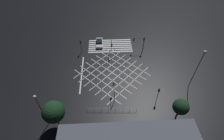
% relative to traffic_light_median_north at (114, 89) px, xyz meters
% --- Properties ---
extents(ground_plane, '(200.00, 200.00, 0.00)m').
position_rel_traffic_light_median_north_xyz_m(ground_plane, '(0.05, -7.02, -2.51)').
color(ground_plane, black).
extents(road_markings, '(18.35, 22.75, 0.01)m').
position_rel_traffic_light_median_north_xyz_m(road_markings, '(0.40, -13.02, -2.51)').
color(road_markings, silver).
rests_on(road_markings, ground_plane).
extents(traffic_light_median_north, '(0.36, 2.73, 3.41)m').
position_rel_traffic_light_median_north_xyz_m(traffic_light_median_north, '(0.00, 0.00, 0.00)').
color(traffic_light_median_north, '#424244').
rests_on(traffic_light_median_north, ground_plane).
extents(traffic_light_sw_main, '(3.01, 0.36, 4.21)m').
position_rel_traffic_light_median_north_xyz_m(traffic_light_sw_main, '(-7.32, -15.15, 0.61)').
color(traffic_light_sw_main, '#424244').
rests_on(traffic_light_sw_main, ground_plane).
extents(traffic_light_se_cross, '(0.36, 0.39, 3.91)m').
position_rel_traffic_light_median_north_xyz_m(traffic_light_se_cross, '(7.89, -15.19, 0.28)').
color(traffic_light_se_cross, '#424244').
rests_on(traffic_light_se_cross, ground_plane).
extents(traffic_light_median_south, '(0.36, 2.92, 4.00)m').
position_rel_traffic_light_median_north_xyz_m(traffic_light_median_south, '(-0.17, -14.38, 0.45)').
color(traffic_light_median_south, '#424244').
rests_on(traffic_light_median_south, ground_plane).
extents(traffic_light_nw_cross, '(0.36, 0.39, 3.81)m').
position_rel_traffic_light_median_north_xyz_m(traffic_light_nw_cross, '(-8.79, 1.42, 0.21)').
color(traffic_light_nw_cross, '#424244').
rests_on(traffic_light_nw_cross, ground_plane).
extents(traffic_light_sw_cross, '(0.36, 0.39, 4.52)m').
position_rel_traffic_light_median_north_xyz_m(traffic_light_sw_cross, '(-8.68, -14.80, 0.70)').
color(traffic_light_sw_cross, '#424244').
rests_on(traffic_light_sw_cross, ground_plane).
extents(street_lamp_east, '(0.61, 0.61, 10.32)m').
position_rel_traffic_light_median_north_xyz_m(street_lamp_east, '(-16.81, -1.82, 5.16)').
color(street_lamp_east, '#424244').
rests_on(street_lamp_east, ground_plane).
extents(street_lamp_west, '(0.48, 0.48, 8.78)m').
position_rel_traffic_light_median_north_xyz_m(street_lamp_west, '(12.57, 5.76, 3.44)').
color(street_lamp_west, '#424244').
rests_on(street_lamp_west, ground_plane).
extents(street_tree_near, '(3.88, 3.88, 6.56)m').
position_rel_traffic_light_median_north_xyz_m(street_tree_near, '(10.55, 6.13, 2.10)').
color(street_tree_near, brown).
rests_on(street_tree_near, ground_plane).
extents(street_tree_far, '(2.95, 2.95, 5.09)m').
position_rel_traffic_light_median_north_xyz_m(street_tree_far, '(-11.70, 5.56, 1.08)').
color(street_tree_far, brown).
rests_on(street_tree_far, ground_plane).
extents(waiting_car, '(1.80, 4.53, 1.29)m').
position_rel_traffic_light_median_north_xyz_m(waiting_car, '(3.10, -18.46, -1.90)').
color(waiting_car, silver).
rests_on(waiting_car, ground_plane).
extents(pedestrian_railing, '(9.86, 0.52, 1.05)m').
position_rel_traffic_light_median_north_xyz_m(pedestrian_railing, '(0.56, 3.54, -1.84)').
color(pedestrian_railing, '#9EA0A5').
rests_on(pedestrian_railing, ground_plane).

